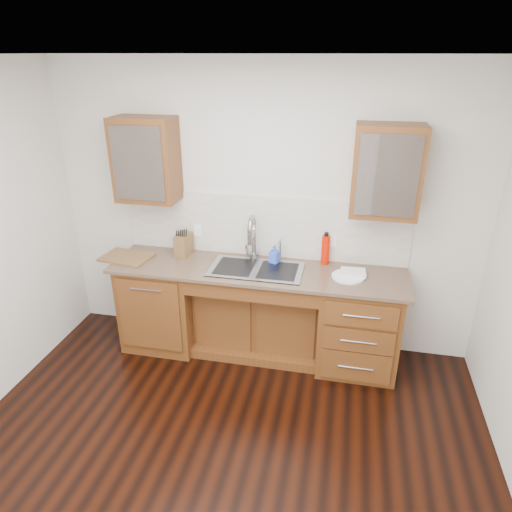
% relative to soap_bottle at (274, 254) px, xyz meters
% --- Properties ---
extents(ground, '(4.00, 3.50, 0.10)m').
position_rel_soap_bottle_xyz_m(ground, '(-0.14, -1.58, -1.05)').
color(ground, black).
extents(ceiling, '(4.00, 3.50, 0.10)m').
position_rel_soap_bottle_xyz_m(ceiling, '(-0.14, -1.58, 1.75)').
color(ceiling, white).
rests_on(ceiling, wall_back).
extents(wall_back, '(4.00, 0.10, 2.70)m').
position_rel_soap_bottle_xyz_m(wall_back, '(-0.14, 0.22, 0.35)').
color(wall_back, beige).
rests_on(wall_back, ground).
extents(base_cabinet_left, '(0.70, 0.62, 0.88)m').
position_rel_soap_bottle_xyz_m(base_cabinet_left, '(-1.09, -0.14, -0.56)').
color(base_cabinet_left, '#593014').
rests_on(base_cabinet_left, ground).
extents(base_cabinet_center, '(1.20, 0.44, 0.70)m').
position_rel_soap_bottle_xyz_m(base_cabinet_center, '(-0.14, -0.05, -0.65)').
color(base_cabinet_center, '#593014').
rests_on(base_cabinet_center, ground).
extents(base_cabinet_right, '(0.70, 0.62, 0.88)m').
position_rel_soap_bottle_xyz_m(base_cabinet_right, '(0.81, -0.14, -0.56)').
color(base_cabinet_right, '#593014').
rests_on(base_cabinet_right, ground).
extents(countertop, '(2.70, 0.65, 0.03)m').
position_rel_soap_bottle_xyz_m(countertop, '(-0.14, -0.16, -0.10)').
color(countertop, '#84705B').
rests_on(countertop, base_cabinet_left).
extents(backsplash, '(2.70, 0.02, 0.59)m').
position_rel_soap_bottle_xyz_m(backsplash, '(-0.14, 0.16, 0.21)').
color(backsplash, beige).
rests_on(backsplash, wall_back).
extents(sink, '(0.84, 0.46, 0.19)m').
position_rel_soap_bottle_xyz_m(sink, '(-0.14, -0.17, -0.17)').
color(sink, '#9E9EA5').
rests_on(sink, countertop).
extents(faucet, '(0.04, 0.04, 0.40)m').
position_rel_soap_bottle_xyz_m(faucet, '(-0.21, 0.06, 0.11)').
color(faucet, '#999993').
rests_on(faucet, countertop).
extents(filter_tap, '(0.02, 0.02, 0.24)m').
position_rel_soap_bottle_xyz_m(filter_tap, '(0.04, 0.07, 0.03)').
color(filter_tap, '#999993').
rests_on(filter_tap, countertop).
extents(upper_cabinet_left, '(0.55, 0.34, 0.75)m').
position_rel_soap_bottle_xyz_m(upper_cabinet_left, '(-1.19, -0.00, 0.83)').
color(upper_cabinet_left, '#593014').
rests_on(upper_cabinet_left, wall_back).
extents(upper_cabinet_right, '(0.55, 0.34, 0.75)m').
position_rel_soap_bottle_xyz_m(upper_cabinet_right, '(0.91, -0.00, 0.83)').
color(upper_cabinet_right, '#593014').
rests_on(upper_cabinet_right, wall_back).
extents(outlet_left, '(0.08, 0.01, 0.12)m').
position_rel_soap_bottle_xyz_m(outlet_left, '(-0.79, 0.14, 0.12)').
color(outlet_left, white).
rests_on(outlet_left, backsplash).
extents(outlet_right, '(0.08, 0.01, 0.12)m').
position_rel_soap_bottle_xyz_m(outlet_right, '(0.51, 0.14, 0.12)').
color(outlet_right, white).
rests_on(outlet_right, backsplash).
extents(soap_bottle, '(0.10, 0.10, 0.18)m').
position_rel_soap_bottle_xyz_m(soap_bottle, '(0.00, 0.00, 0.00)').
color(soap_bottle, blue).
rests_on(soap_bottle, countertop).
extents(water_bottle, '(0.10, 0.10, 0.28)m').
position_rel_soap_bottle_xyz_m(water_bottle, '(0.46, 0.09, 0.05)').
color(water_bottle, red).
rests_on(water_bottle, countertop).
extents(plate, '(0.35, 0.35, 0.02)m').
position_rel_soap_bottle_xyz_m(plate, '(0.68, -0.16, -0.08)').
color(plate, white).
rests_on(plate, countertop).
extents(dish_towel, '(0.22, 0.17, 0.03)m').
position_rel_soap_bottle_xyz_m(dish_towel, '(0.72, -0.12, -0.06)').
color(dish_towel, white).
rests_on(dish_towel, plate).
extents(knife_block, '(0.14, 0.20, 0.21)m').
position_rel_soap_bottle_xyz_m(knife_block, '(-0.89, 0.01, 0.02)').
color(knife_block, olive).
rests_on(knife_block, countertop).
extents(cutting_board, '(0.50, 0.38, 0.02)m').
position_rel_soap_bottle_xyz_m(cutting_board, '(-1.40, -0.19, -0.08)').
color(cutting_board, olive).
rests_on(cutting_board, countertop).
extents(cup_left_a, '(0.14, 0.14, 0.09)m').
position_rel_soap_bottle_xyz_m(cup_left_a, '(-1.31, -0.00, 0.77)').
color(cup_left_a, white).
rests_on(cup_left_a, upper_cabinet_left).
extents(cup_left_b, '(0.10, 0.10, 0.09)m').
position_rel_soap_bottle_xyz_m(cup_left_b, '(-1.14, -0.00, 0.77)').
color(cup_left_b, silver).
rests_on(cup_left_b, upper_cabinet_left).
extents(cup_right_a, '(0.15, 0.15, 0.09)m').
position_rel_soap_bottle_xyz_m(cup_right_a, '(0.77, -0.00, 0.77)').
color(cup_right_a, white).
rests_on(cup_right_a, upper_cabinet_right).
extents(cup_right_b, '(0.11, 0.11, 0.09)m').
position_rel_soap_bottle_xyz_m(cup_right_b, '(1.00, -0.00, 0.77)').
color(cup_right_b, silver).
rests_on(cup_right_b, upper_cabinet_right).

